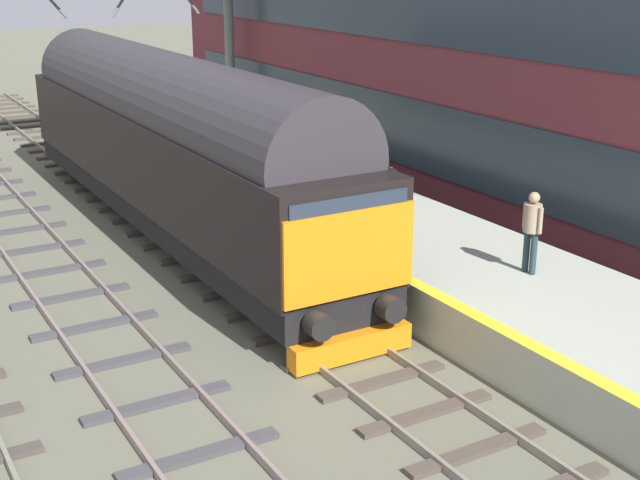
% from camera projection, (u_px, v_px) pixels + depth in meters
% --- Properties ---
extents(ground_plane, '(140.00, 140.00, 0.00)m').
position_uv_depth(ground_plane, '(242.00, 281.00, 19.40)').
color(ground_plane, '#626350').
rests_on(ground_plane, ground).
extents(track_main, '(2.50, 60.00, 0.15)m').
position_uv_depth(track_main, '(242.00, 278.00, 19.38)').
color(track_main, gray).
rests_on(track_main, ground).
extents(track_adjacent_west, '(2.50, 60.00, 0.15)m').
position_uv_depth(track_adjacent_west, '(83.00, 310.00, 17.67)').
color(track_adjacent_west, gray).
rests_on(track_adjacent_west, ground).
extents(station_platform, '(4.00, 44.00, 1.01)m').
position_uv_depth(station_platform, '(375.00, 235.00, 20.96)').
color(station_platform, '#A8B19E').
rests_on(station_platform, ground).
extents(diesel_locomotive, '(2.74, 17.62, 4.68)m').
position_uv_depth(diesel_locomotive, '(171.00, 140.00, 21.94)').
color(diesel_locomotive, black).
rests_on(diesel_locomotive, ground).
extents(platform_number_sign, '(0.10, 0.44, 1.95)m').
position_uv_depth(platform_number_sign, '(389.00, 199.00, 17.32)').
color(platform_number_sign, slate).
rests_on(platform_number_sign, station_platform).
extents(waiting_passenger, '(0.34, 0.51, 1.64)m').
position_uv_depth(waiting_passenger, '(532.00, 225.00, 16.75)').
color(waiting_passenger, '#25373F').
rests_on(waiting_passenger, station_platform).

